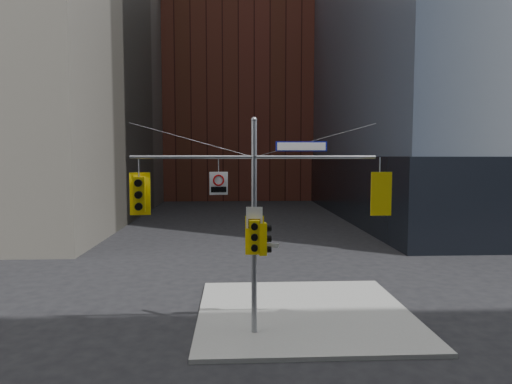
{
  "coord_description": "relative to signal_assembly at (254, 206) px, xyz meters",
  "views": [
    {
      "loc": [
        -0.67,
        -12.85,
        6.04
      ],
      "look_at": [
        0.06,
        2.0,
        4.86
      ],
      "focal_mm": 32.0,
      "sensor_mm": 36.0,
      "label": 1
    }
  ],
  "objects": [
    {
      "name": "brick_midrise",
      "position": [
        0.0,
        56.01,
        9.58
      ],
      "size": [
        26.0,
        20.0,
        28.0
      ],
      "primitive_type": "cube",
      "color": "maroon",
      "rests_on": "ground"
    },
    {
      "name": "street_blade_ew",
      "position": [
        0.45,
        0.01,
        -1.34
      ],
      "size": [
        0.72,
        0.11,
        0.15
      ],
      "rotation": [
        0.0,
        0.0,
        -0.11
      ],
      "color": "silver",
      "rests_on": "ground"
    },
    {
      "name": "traffic_light_west_arm",
      "position": [
        -3.72,
        0.01,
        0.38
      ],
      "size": [
        0.67,
        0.55,
        1.4
      ],
      "rotation": [
        0.0,
        0.0,
        0.08
      ],
      "color": "yellow",
      "rests_on": "ground"
    },
    {
      "name": "ground",
      "position": [
        0.0,
        -1.99,
        -4.42
      ],
      "size": [
        160.0,
        160.0,
        0.0
      ],
      "primitive_type": "plane",
      "color": "black",
      "rests_on": "ground"
    },
    {
      "name": "traffic_light_pole_front",
      "position": [
        0.0,
        -0.27,
        -0.97
      ],
      "size": [
        0.61,
        0.49,
        1.28
      ],
      "rotation": [
        0.0,
        0.0,
        -0.05
      ],
      "color": "yellow",
      "rests_on": "ground"
    },
    {
      "name": "street_sign_blade",
      "position": [
        1.54,
        0.0,
        1.93
      ],
      "size": [
        1.68,
        0.07,
        0.33
      ],
      "rotation": [
        0.0,
        0.0,
        -0.01
      ],
      "color": "#0F188F",
      "rests_on": "ground"
    },
    {
      "name": "regulatory_sign_pole",
      "position": [
        0.0,
        -0.11,
        -0.4
      ],
      "size": [
        0.54,
        0.07,
        0.7
      ],
      "rotation": [
        0.0,
        0.0,
        -0.06
      ],
      "color": "silver",
      "rests_on": "ground"
    },
    {
      "name": "traffic_light_east_arm",
      "position": [
        4.16,
        0.0,
        0.38
      ],
      "size": [
        0.69,
        0.53,
        1.44
      ],
      "rotation": [
        0.0,
        0.0,
        3.14
      ],
      "color": "yellow",
      "rests_on": "ground"
    },
    {
      "name": "street_blade_ns",
      "position": [
        0.0,
        0.46,
        -1.58
      ],
      "size": [
        0.1,
        0.72,
        0.14
      ],
      "rotation": [
        0.0,
        0.0,
        -0.1
      ],
      "color": "#145926",
      "rests_on": "ground"
    },
    {
      "name": "regulatory_sign_arm",
      "position": [
        -1.16,
        -0.02,
        0.76
      ],
      "size": [
        0.6,
        0.12,
        0.75
      ],
      "rotation": [
        0.0,
        0.0,
        0.12
      ],
      "color": "silver",
      "rests_on": "ground"
    },
    {
      "name": "sidewalk_corner",
      "position": [
        2.0,
        2.01,
        -4.34
      ],
      "size": [
        8.0,
        8.0,
        0.15
      ],
      "primitive_type": "cube",
      "color": "gray",
      "rests_on": "ground"
    },
    {
      "name": "traffic_light_pole_side",
      "position": [
        0.32,
        0.01,
        -1.11
      ],
      "size": [
        0.43,
        0.36,
        1.07
      ],
      "rotation": [
        0.0,
        0.0,
        1.65
      ],
      "color": "yellow",
      "rests_on": "ground"
    },
    {
      "name": "signal_assembly",
      "position": [
        0.0,
        0.0,
        0.0
      ],
      "size": [
        8.0,
        0.8,
        7.3
      ],
      "color": "gray",
      "rests_on": "ground"
    }
  ]
}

